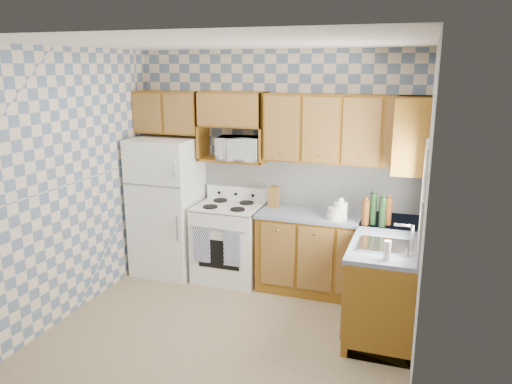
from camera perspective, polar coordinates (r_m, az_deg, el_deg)
floor at (r=4.99m, az=-3.47°, el=-16.08°), size 3.40×3.40×0.00m
back_wall at (r=5.93m, az=2.21°, el=2.89°), size 3.40×0.02×2.70m
right_wall at (r=4.14m, az=18.58°, el=-2.91°), size 0.02×3.20×2.70m
backsplash_back at (r=5.86m, az=5.91°, el=1.17°), size 2.60×0.02×0.56m
backsplash_right at (r=4.95m, az=18.47°, el=-1.94°), size 0.02×1.60×0.56m
refrigerator at (r=6.23m, az=-10.10°, el=-1.61°), size 0.75×0.70×1.68m
stove_body at (r=6.03m, az=-3.07°, el=-5.81°), size 0.76×0.65×0.90m
cooktop at (r=5.89m, az=-3.13°, el=-1.65°), size 0.76×0.65×0.02m
backguard at (r=6.11m, az=-2.18°, el=-0.13°), size 0.76×0.08×0.17m
dish_towel_left at (r=5.79m, az=-6.22°, el=-6.01°), size 0.20×0.02×0.42m
dish_towel_right at (r=5.65m, az=-2.75°, el=-6.46°), size 0.20×0.02×0.42m
base_cabinets_back at (r=5.73m, az=9.22°, el=-7.20°), size 1.75×0.60×0.88m
base_cabinets_right at (r=5.21m, az=14.58°, el=-9.73°), size 0.60×1.60×0.88m
countertop_back at (r=5.58m, az=9.40°, el=-2.82°), size 1.77×0.63×0.04m
countertop_right at (r=5.05m, az=14.85°, el=-4.94°), size 0.63×1.60×0.04m
upper_cabinets_back at (r=5.51m, az=10.05°, el=7.08°), size 1.75×0.33×0.74m
upper_cabinets_fridge at (r=6.19m, az=-9.85°, el=8.97°), size 0.82×0.33×0.50m
upper_cabinets_right at (r=5.27m, az=17.42°, el=6.32°), size 0.33×0.70×0.74m
microwave_shelf at (r=5.92m, az=-2.62°, el=3.69°), size 0.80×0.33×0.03m
microwave at (r=5.80m, az=-1.96°, el=4.99°), size 0.52×0.38×0.27m
sink at (r=4.71m, az=14.59°, el=-6.01°), size 0.48×0.40×0.03m
window at (r=4.55m, az=18.58°, el=-0.09°), size 0.02×0.66×0.86m
bottle_0 at (r=5.28m, az=13.24°, el=-1.87°), size 0.07×0.07×0.33m
bottle_1 at (r=5.23m, az=14.26°, el=-2.22°), size 0.07×0.07×0.31m
bottle_2 at (r=5.31m, az=14.88°, el=-2.12°), size 0.07×0.07×0.29m
bottle_3 at (r=5.25m, az=12.40°, el=-2.30°), size 0.07×0.07×0.27m
knife_block at (r=5.79m, az=2.05°, el=-0.52°), size 0.11×0.11×0.24m
electric_kettle at (r=5.41m, az=9.66°, el=-2.12°), size 0.15×0.15×0.18m
food_containers at (r=5.40m, az=9.12°, el=-2.44°), size 0.19×0.19×0.13m
soap_bottle at (r=4.38m, az=14.76°, el=-6.47°), size 0.06×0.06×0.17m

